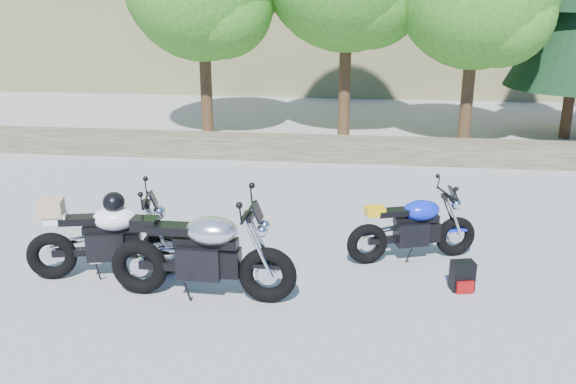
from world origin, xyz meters
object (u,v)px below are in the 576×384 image
object	(u,v)px
silver_bike	(203,255)
backpack	(462,276)
white_bike	(106,236)
blue_bike	(414,229)

from	to	relation	value
silver_bike	backpack	distance (m)	3.24
white_bike	blue_bike	size ratio (longest dim) A/B	1.13
backpack	white_bike	bearing A→B (deg)	168.30
silver_bike	blue_bike	size ratio (longest dim) A/B	1.27
white_bike	backpack	world-z (taller)	white_bike
white_bike	backpack	xyz separation A→B (m)	(4.55, 0.13, -0.38)
silver_bike	backpack	xyz separation A→B (m)	(3.16, 0.57, -0.38)
blue_bike	backpack	world-z (taller)	blue_bike
silver_bike	white_bike	distance (m)	1.46
silver_bike	blue_bike	xyz separation A→B (m)	(2.60, 1.44, -0.11)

